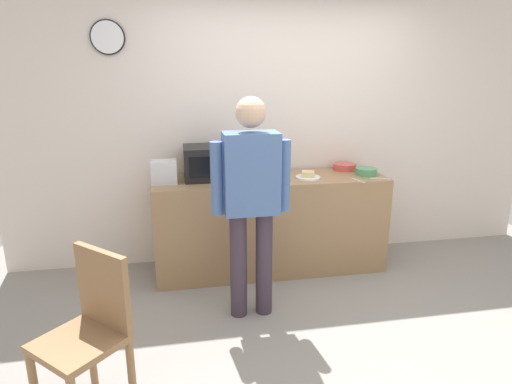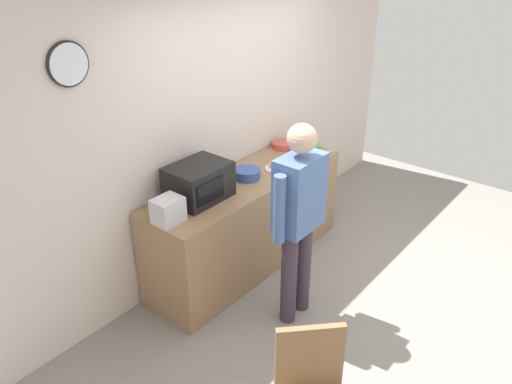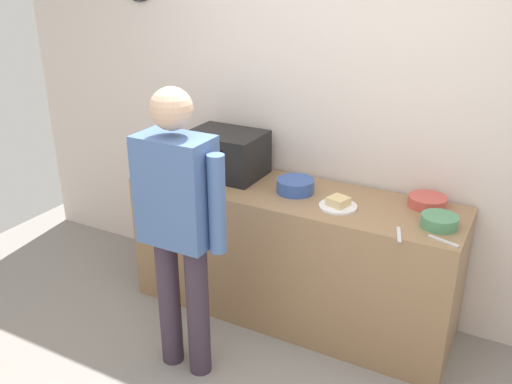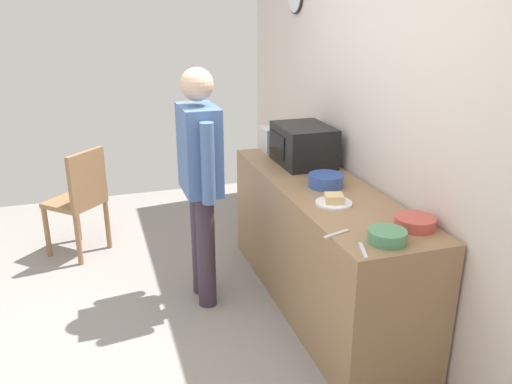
{
  "view_description": "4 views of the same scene",
  "coord_description": "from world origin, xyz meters",
  "px_view_note": "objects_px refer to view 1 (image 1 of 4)",
  "views": [
    {
      "loc": [
        -1.05,
        -2.57,
        1.87
      ],
      "look_at": [
        -0.42,
        0.82,
        0.89
      ],
      "focal_mm": 30.36,
      "sensor_mm": 36.0,
      "label": 1
    },
    {
      "loc": [
        -3.34,
        -1.44,
        2.89
      ],
      "look_at": [
        -0.48,
        0.9,
        0.98
      ],
      "focal_mm": 35.6,
      "sensor_mm": 36.0,
      "label": 2
    },
    {
      "loc": [
        1.09,
        -1.69,
        2.25
      ],
      "look_at": [
        -0.29,
        0.88,
        1.02
      ],
      "focal_mm": 38.29,
      "sensor_mm": 36.0,
      "label": 3
    },
    {
      "loc": [
        2.84,
        -0.24,
        2.07
      ],
      "look_at": [
        -0.36,
        0.79,
        0.86
      ],
      "focal_mm": 36.62,
      "sensor_mm": 36.0,
      "label": 4
    }
  ],
  "objects_px": {
    "fork_utensil": "(358,181)",
    "spoon_utensil": "(380,178)",
    "wooden_chair": "(90,327)",
    "salad_bowl": "(272,173)",
    "sandwich_plate": "(308,176)",
    "toaster": "(164,172)",
    "mixing_bowl": "(366,171)",
    "microwave": "(212,162)",
    "cereal_bowl": "(345,167)",
    "person_standing": "(251,194)"
  },
  "relations": [
    {
      "from": "fork_utensil",
      "to": "spoon_utensil",
      "type": "xyz_separation_m",
      "value": [
        0.22,
        0.04,
        0.0
      ]
    },
    {
      "from": "wooden_chair",
      "to": "salad_bowl",
      "type": "bearing_deg",
      "value": 50.05
    },
    {
      "from": "fork_utensil",
      "to": "wooden_chair",
      "type": "distance_m",
      "value": 2.52
    },
    {
      "from": "salad_bowl",
      "to": "sandwich_plate",
      "type": "bearing_deg",
      "value": -16.28
    },
    {
      "from": "fork_utensil",
      "to": "wooden_chair",
      "type": "bearing_deg",
      "value": -147.22
    },
    {
      "from": "salad_bowl",
      "to": "wooden_chair",
      "type": "height_order",
      "value": "salad_bowl"
    },
    {
      "from": "toaster",
      "to": "mixing_bowl",
      "type": "bearing_deg",
      "value": -1.1
    },
    {
      "from": "microwave",
      "to": "spoon_utensil",
      "type": "bearing_deg",
      "value": -11.27
    },
    {
      "from": "microwave",
      "to": "sandwich_plate",
      "type": "height_order",
      "value": "microwave"
    },
    {
      "from": "salad_bowl",
      "to": "spoon_utensil",
      "type": "distance_m",
      "value": 0.99
    },
    {
      "from": "cereal_bowl",
      "to": "fork_utensil",
      "type": "distance_m",
      "value": 0.46
    },
    {
      "from": "microwave",
      "to": "sandwich_plate",
      "type": "distance_m",
      "value": 0.89
    },
    {
      "from": "person_standing",
      "to": "wooden_chair",
      "type": "xyz_separation_m",
      "value": [
        -1.03,
        -0.83,
        -0.47
      ]
    },
    {
      "from": "sandwich_plate",
      "to": "spoon_utensil",
      "type": "height_order",
      "value": "sandwich_plate"
    },
    {
      "from": "salad_bowl",
      "to": "person_standing",
      "type": "bearing_deg",
      "value": -112.67
    },
    {
      "from": "mixing_bowl",
      "to": "toaster",
      "type": "height_order",
      "value": "toaster"
    },
    {
      "from": "microwave",
      "to": "toaster",
      "type": "height_order",
      "value": "microwave"
    },
    {
      "from": "mixing_bowl",
      "to": "spoon_utensil",
      "type": "height_order",
      "value": "mixing_bowl"
    },
    {
      "from": "microwave",
      "to": "salad_bowl",
      "type": "bearing_deg",
      "value": -6.33
    },
    {
      "from": "sandwich_plate",
      "to": "fork_utensil",
      "type": "height_order",
      "value": "sandwich_plate"
    },
    {
      "from": "cereal_bowl",
      "to": "microwave",
      "type": "bearing_deg",
      "value": -175.01
    },
    {
      "from": "mixing_bowl",
      "to": "toaster",
      "type": "xyz_separation_m",
      "value": [
        -1.87,
        0.04,
        0.07
      ]
    },
    {
      "from": "salad_bowl",
      "to": "toaster",
      "type": "height_order",
      "value": "toaster"
    },
    {
      "from": "person_standing",
      "to": "wooden_chair",
      "type": "relative_size",
      "value": 1.8
    },
    {
      "from": "microwave",
      "to": "wooden_chair",
      "type": "bearing_deg",
      "value": -115.79
    },
    {
      "from": "microwave",
      "to": "wooden_chair",
      "type": "relative_size",
      "value": 0.53
    },
    {
      "from": "fork_utensil",
      "to": "spoon_utensil",
      "type": "height_order",
      "value": "same"
    },
    {
      "from": "spoon_utensil",
      "to": "wooden_chair",
      "type": "relative_size",
      "value": 0.18
    },
    {
      "from": "sandwich_plate",
      "to": "person_standing",
      "type": "xyz_separation_m",
      "value": [
        -0.65,
        -0.7,
        0.06
      ]
    },
    {
      "from": "salad_bowl",
      "to": "mixing_bowl",
      "type": "relative_size",
      "value": 1.17
    },
    {
      "from": "microwave",
      "to": "sandwich_plate",
      "type": "xyz_separation_m",
      "value": [
        0.87,
        -0.15,
        -0.13
      ]
    },
    {
      "from": "sandwich_plate",
      "to": "spoon_utensil",
      "type": "distance_m",
      "value": 0.65
    },
    {
      "from": "microwave",
      "to": "wooden_chair",
      "type": "distance_m",
      "value": 1.95
    },
    {
      "from": "toaster",
      "to": "person_standing",
      "type": "relative_size",
      "value": 0.13
    },
    {
      "from": "microwave",
      "to": "cereal_bowl",
      "type": "distance_m",
      "value": 1.34
    },
    {
      "from": "sandwich_plate",
      "to": "toaster",
      "type": "bearing_deg",
      "value": 177.38
    },
    {
      "from": "salad_bowl",
      "to": "spoon_utensil",
      "type": "xyz_separation_m",
      "value": [
        0.96,
        -0.24,
        -0.04
      ]
    },
    {
      "from": "person_standing",
      "to": "wooden_chair",
      "type": "height_order",
      "value": "person_standing"
    },
    {
      "from": "sandwich_plate",
      "to": "fork_utensil",
      "type": "distance_m",
      "value": 0.45
    },
    {
      "from": "microwave",
      "to": "spoon_utensil",
      "type": "height_order",
      "value": "microwave"
    },
    {
      "from": "salad_bowl",
      "to": "spoon_utensil",
      "type": "relative_size",
      "value": 1.39
    },
    {
      "from": "salad_bowl",
      "to": "cereal_bowl",
      "type": "relative_size",
      "value": 1.05
    },
    {
      "from": "salad_bowl",
      "to": "mixing_bowl",
      "type": "distance_m",
      "value": 0.9
    },
    {
      "from": "cereal_bowl",
      "to": "mixing_bowl",
      "type": "relative_size",
      "value": 1.11
    },
    {
      "from": "mixing_bowl",
      "to": "cereal_bowl",
      "type": "bearing_deg",
      "value": 115.5
    },
    {
      "from": "microwave",
      "to": "person_standing",
      "type": "bearing_deg",
      "value": -75.83
    },
    {
      "from": "sandwich_plate",
      "to": "mixing_bowl",
      "type": "xyz_separation_m",
      "value": [
        0.58,
        0.02,
        0.01
      ]
    },
    {
      "from": "sandwich_plate",
      "to": "spoon_utensil",
      "type": "bearing_deg",
      "value": -12.86
    },
    {
      "from": "toaster",
      "to": "wooden_chair",
      "type": "bearing_deg",
      "value": -103.73
    },
    {
      "from": "sandwich_plate",
      "to": "fork_utensil",
      "type": "xyz_separation_m",
      "value": [
        0.41,
        -0.18,
        -0.02
      ]
    }
  ]
}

